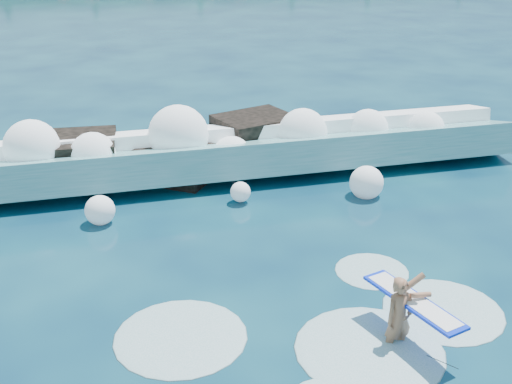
# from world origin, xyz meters

# --- Properties ---
(ground) EXTENTS (200.00, 200.00, 0.00)m
(ground) POSITION_xyz_m (0.00, 0.00, 0.00)
(ground) COLOR #07223F
(ground) RESTS_ON ground
(breaking_wave) EXTENTS (19.06, 2.92, 1.64)m
(breaking_wave) POSITION_xyz_m (1.09, 6.43, 0.57)
(breaking_wave) COLOR teal
(breaking_wave) RESTS_ON ground
(rock_cluster) EXTENTS (8.52, 3.68, 1.60)m
(rock_cluster) POSITION_xyz_m (-0.20, 7.02, 0.51)
(rock_cluster) COLOR black
(rock_cluster) RESTS_ON ground
(surfer_with_board) EXTENTS (1.15, 2.83, 1.60)m
(surfer_with_board) POSITION_xyz_m (2.99, -2.62, 0.59)
(surfer_with_board) COLOR #9D6649
(surfer_with_board) RESTS_ON ground
(wave_spray) EXTENTS (15.16, 4.28, 2.19)m
(wave_spray) POSITION_xyz_m (0.68, 6.24, 1.00)
(wave_spray) COLOR white
(wave_spray) RESTS_ON ground
(surf_foam) EXTENTS (9.08, 5.59, 0.14)m
(surf_foam) POSITION_xyz_m (2.23, -2.22, 0.00)
(surf_foam) COLOR silver
(surf_foam) RESTS_ON ground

